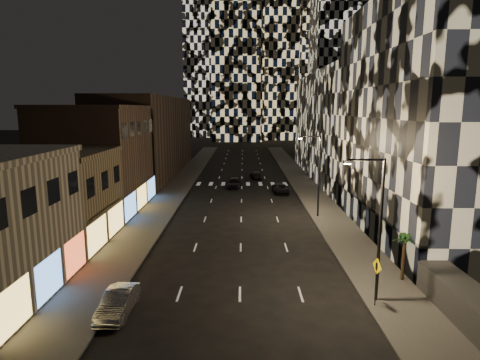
{
  "coord_description": "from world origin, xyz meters",
  "views": [
    {
      "loc": [
        0.2,
        -13.65,
        12.08
      ],
      "look_at": [
        -0.06,
        20.15,
        6.0
      ],
      "focal_mm": 30.0,
      "sensor_mm": 36.0,
      "label": 1
    }
  ],
  "objects_px": {
    "streetlight_near": "(377,220)",
    "streetlight_far": "(317,170)",
    "car_dark_midlane": "(234,183)",
    "car_dark_rightlane": "(280,189)",
    "ped_sign": "(377,273)",
    "palm_tree": "(405,242)",
    "car_silver_parked": "(118,303)",
    "car_dark_oncoming": "(256,175)"
  },
  "relations": [
    {
      "from": "car_dark_rightlane",
      "to": "streetlight_far",
      "type": "bearing_deg",
      "value": -80.33
    },
    {
      "from": "car_dark_midlane",
      "to": "ped_sign",
      "type": "relative_size",
      "value": 1.53
    },
    {
      "from": "car_dark_midlane",
      "to": "car_dark_rightlane",
      "type": "xyz_separation_m",
      "value": [
        6.74,
        -4.01,
        -0.15
      ]
    },
    {
      "from": "streetlight_far",
      "to": "car_silver_parked",
      "type": "distance_m",
      "value": 27.05
    },
    {
      "from": "car_dark_midlane",
      "to": "ped_sign",
      "type": "height_order",
      "value": "ped_sign"
    },
    {
      "from": "streetlight_far",
      "to": "ped_sign",
      "type": "distance_m",
      "value": 20.97
    },
    {
      "from": "car_dark_oncoming",
      "to": "car_silver_parked",
      "type": "bearing_deg",
      "value": 72.15
    },
    {
      "from": "streetlight_near",
      "to": "palm_tree",
      "type": "relative_size",
      "value": 2.66
    },
    {
      "from": "car_dark_oncoming",
      "to": "ped_sign",
      "type": "height_order",
      "value": "ped_sign"
    },
    {
      "from": "car_dark_midlane",
      "to": "palm_tree",
      "type": "relative_size",
      "value": 1.36
    },
    {
      "from": "palm_tree",
      "to": "streetlight_near",
      "type": "bearing_deg",
      "value": -135.3
    },
    {
      "from": "car_dark_rightlane",
      "to": "car_dark_midlane",
      "type": "bearing_deg",
      "value": 146.78
    },
    {
      "from": "ped_sign",
      "to": "palm_tree",
      "type": "bearing_deg",
      "value": 40.66
    },
    {
      "from": "car_dark_oncoming",
      "to": "palm_tree",
      "type": "relative_size",
      "value": 1.25
    },
    {
      "from": "car_dark_oncoming",
      "to": "palm_tree",
      "type": "bearing_deg",
      "value": 95.9
    },
    {
      "from": "car_dark_oncoming",
      "to": "ped_sign",
      "type": "bearing_deg",
      "value": 91.12
    },
    {
      "from": "car_silver_parked",
      "to": "car_dark_midlane",
      "type": "relative_size",
      "value": 0.95
    },
    {
      "from": "streetlight_near",
      "to": "ped_sign",
      "type": "distance_m",
      "value": 3.2
    },
    {
      "from": "streetlight_near",
      "to": "car_dark_rightlane",
      "type": "height_order",
      "value": "streetlight_near"
    },
    {
      "from": "streetlight_near",
      "to": "palm_tree",
      "type": "height_order",
      "value": "streetlight_near"
    },
    {
      "from": "car_silver_parked",
      "to": "car_dark_rightlane",
      "type": "xyz_separation_m",
      "value": [
        12.79,
        34.51,
        -0.09
      ]
    },
    {
      "from": "car_dark_oncoming",
      "to": "palm_tree",
      "type": "distance_m",
      "value": 43.02
    },
    {
      "from": "car_dark_midlane",
      "to": "car_dark_rightlane",
      "type": "height_order",
      "value": "car_dark_midlane"
    },
    {
      "from": "car_dark_midlane",
      "to": "car_dark_rightlane",
      "type": "distance_m",
      "value": 7.84
    },
    {
      "from": "streetlight_near",
      "to": "palm_tree",
      "type": "xyz_separation_m",
      "value": [
        3.07,
        3.04,
        -2.41
      ]
    },
    {
      "from": "streetlight_near",
      "to": "car_dark_rightlane",
      "type": "distance_m",
      "value": 33.32
    },
    {
      "from": "ped_sign",
      "to": "streetlight_far",
      "type": "bearing_deg",
      "value": 80.12
    },
    {
      "from": "streetlight_far",
      "to": "car_dark_midlane",
      "type": "bearing_deg",
      "value": 119.39
    },
    {
      "from": "palm_tree",
      "to": "car_dark_oncoming",
      "type": "bearing_deg",
      "value": 102.09
    },
    {
      "from": "car_silver_parked",
      "to": "car_dark_midlane",
      "type": "bearing_deg",
      "value": 82.23
    },
    {
      "from": "streetlight_far",
      "to": "car_dark_oncoming",
      "type": "distance_m",
      "value": 26.17
    },
    {
      "from": "car_silver_parked",
      "to": "car_dark_rightlane",
      "type": "relative_size",
      "value": 0.96
    },
    {
      "from": "car_dark_midlane",
      "to": "car_dark_rightlane",
      "type": "bearing_deg",
      "value": -23.72
    },
    {
      "from": "car_dark_midlane",
      "to": "car_silver_parked",
      "type": "bearing_deg",
      "value": -91.9
    },
    {
      "from": "palm_tree",
      "to": "streetlight_far",
      "type": "bearing_deg",
      "value": 100.27
    },
    {
      "from": "streetlight_near",
      "to": "car_dark_midlane",
      "type": "relative_size",
      "value": 1.95
    },
    {
      "from": "streetlight_near",
      "to": "streetlight_far",
      "type": "bearing_deg",
      "value": 90.0
    },
    {
      "from": "streetlight_near",
      "to": "car_dark_midlane",
      "type": "bearing_deg",
      "value": 104.45
    },
    {
      "from": "ped_sign",
      "to": "car_dark_oncoming",
      "type": "bearing_deg",
      "value": 87.59
    },
    {
      "from": "streetlight_far",
      "to": "ped_sign",
      "type": "bearing_deg",
      "value": -90.16
    },
    {
      "from": "streetlight_near",
      "to": "streetlight_far",
      "type": "xyz_separation_m",
      "value": [
        0.0,
        20.0,
        0.0
      ]
    },
    {
      "from": "car_dark_midlane",
      "to": "car_dark_oncoming",
      "type": "bearing_deg",
      "value": 73.36
    }
  ]
}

